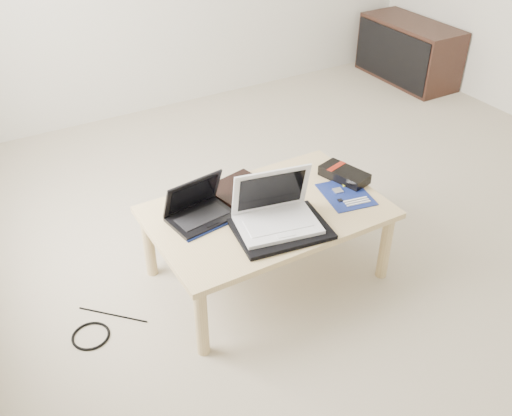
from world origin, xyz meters
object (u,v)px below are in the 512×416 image
media_cabinet (408,52)px  white_laptop (275,213)px  coffee_table (267,218)px  netbook (199,210)px  gpu_box (344,175)px

media_cabinet → white_laptop: white_laptop is taller
coffee_table → netbook: 0.33m
white_laptop → netbook: bearing=140.0°
coffee_table → gpu_box: (0.48, 0.04, 0.07)m
white_laptop → gpu_box: white_laptop is taller
coffee_table → media_cabinet: bearing=34.0°
coffee_table → white_laptop: 0.18m
netbook → gpu_box: netbook is taller
coffee_table → media_cabinet: 2.88m
media_cabinet → gpu_box: 2.48m
media_cabinet → white_laptop: 2.99m
media_cabinet → white_laptop: (-2.42, -1.73, 0.22)m
netbook → coffee_table: bearing=-18.6°
coffee_table → netbook: size_ratio=3.49×
coffee_table → media_cabinet: size_ratio=1.22×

